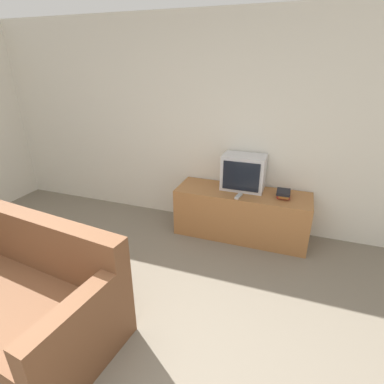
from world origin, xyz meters
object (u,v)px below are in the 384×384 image
object	(u,v)px
couch	(9,295)
tv_stand	(241,214)
television	(243,172)
book_stack	(284,194)
remote_on_stand	(238,196)

from	to	relation	value
couch	tv_stand	bearing A→B (deg)	60.01
tv_stand	television	distance (m)	0.52
book_stack	remote_on_stand	distance (m)	0.52
tv_stand	book_stack	distance (m)	0.59
remote_on_stand	tv_stand	bearing A→B (deg)	83.99
remote_on_stand	television	bearing A→B (deg)	91.52
couch	remote_on_stand	bearing A→B (deg)	57.93
couch	remote_on_stand	distance (m)	2.42
tv_stand	book_stack	xyz separation A→B (m)	(0.48, 0.00, 0.34)
couch	book_stack	bearing A→B (deg)	52.36
television	couch	bearing A→B (deg)	-124.66
television	book_stack	bearing A→B (deg)	-11.54
tv_stand	remote_on_stand	size ratio (longest dim) A/B	10.52
tv_stand	couch	world-z (taller)	couch
tv_stand	television	world-z (taller)	television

